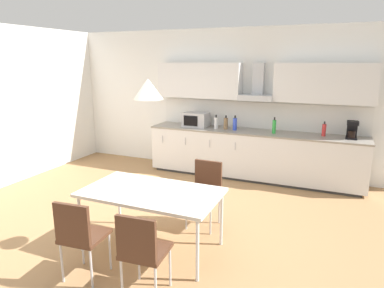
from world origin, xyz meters
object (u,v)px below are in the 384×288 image
at_px(chair_near_left, 79,232).
at_px(pendant_lamp, 148,89).
at_px(bottle_white, 216,123).
at_px(bottle_blue, 235,124).
at_px(bottle_brown, 226,123).
at_px(bottle_red, 324,130).
at_px(dining_table, 151,194).
at_px(microwave, 196,120).
at_px(bottle_green, 274,126).
at_px(chair_far_right, 206,187).
at_px(coffee_maker, 352,130).
at_px(chair_near_right, 142,247).

height_order(chair_near_left, pendant_lamp, pendant_lamp).
bearing_deg(bottle_white, chair_near_left, -91.87).
bearing_deg(chair_near_left, bottle_blue, 82.46).
relative_size(bottle_brown, bottle_white, 0.98).
relative_size(bottle_red, dining_table, 0.16).
bearing_deg(chair_near_left, bottle_white, 88.13).
height_order(microwave, chair_near_left, microwave).
height_order(microwave, bottle_green, bottle_green).
relative_size(bottle_blue, chair_far_right, 0.32).
distance_m(coffee_maker, chair_near_left, 4.58).
xyz_separation_m(coffee_maker, chair_far_right, (-1.79, -2.16, -0.52)).
distance_m(bottle_brown, chair_near_left, 3.81).
bearing_deg(bottle_green, bottle_blue, 178.93).
height_order(bottle_green, bottle_blue, bottle_green).
xyz_separation_m(bottle_red, bottle_brown, (-1.75, -0.07, 0.00)).
relative_size(coffee_maker, bottle_green, 1.02).
xyz_separation_m(bottle_green, chair_near_left, (-1.22, -3.72, -0.50)).
bearing_deg(pendant_lamp, chair_far_right, 66.65).
bearing_deg(microwave, chair_near_left, -85.25).
bearing_deg(pendant_lamp, chair_near_left, -112.89).
relative_size(bottle_brown, pendant_lamp, 0.81).
xyz_separation_m(bottle_white, dining_table, (0.23, -2.91, -0.34)).
xyz_separation_m(bottle_red, bottle_white, (-1.93, -0.10, 0.01)).
bearing_deg(coffee_maker, bottle_red, 176.07).
bearing_deg(coffee_maker, bottle_green, -176.40).
bearing_deg(dining_table, chair_near_right, -66.32).
bearing_deg(pendant_lamp, bottle_blue, 87.10).
height_order(bottle_green, dining_table, bottle_green).
bearing_deg(bottle_brown, chair_far_right, -79.45).
xyz_separation_m(microwave, bottle_red, (2.37, 0.06, -0.03)).
distance_m(bottle_brown, chair_near_right, 3.82).
bearing_deg(chair_near_left, chair_far_right, 66.88).
bearing_deg(dining_table, chair_near_left, -112.89).
xyz_separation_m(bottle_red, dining_table, (-1.71, -3.01, -0.33)).
relative_size(coffee_maker, chair_near_right, 0.34).
xyz_separation_m(bottle_blue, chair_near_right, (0.21, -3.74, -0.49)).
bearing_deg(pendant_lamp, bottle_green, 73.19).
relative_size(microwave, bottle_brown, 1.84).
bearing_deg(bottle_blue, bottle_green, -1.07).
bearing_deg(chair_far_right, microwave, 115.51).
relative_size(bottle_green, chair_far_right, 0.34).
relative_size(dining_table, chair_far_right, 1.81).
bearing_deg(bottle_white, chair_far_right, -74.47).
distance_m(bottle_green, chair_near_left, 3.95).
distance_m(chair_far_right, chair_near_left, 1.79).
relative_size(microwave, bottle_blue, 1.73).
distance_m(microwave, chair_far_right, 2.42).
bearing_deg(chair_far_right, chair_near_right, -89.81).
relative_size(bottle_blue, bottle_white, 1.04).
bearing_deg(bottle_blue, pendant_lamp, -92.90).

